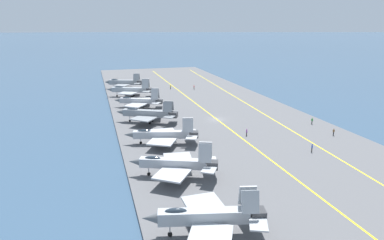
% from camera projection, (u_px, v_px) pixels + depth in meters
% --- Properties ---
extents(ground_plane, '(2000.00, 2000.00, 0.00)m').
position_uv_depth(ground_plane, '(217.00, 121.00, 95.76)').
color(ground_plane, '#334C66').
extents(carrier_deck, '(229.18, 55.70, 0.40)m').
position_uv_depth(carrier_deck, '(217.00, 120.00, 95.71)').
color(carrier_deck, '#565659').
rests_on(carrier_deck, ground).
extents(deck_stripe_foul_line, '(205.93, 12.42, 0.01)m').
position_uv_depth(deck_stripe_foul_line, '(266.00, 115.00, 99.76)').
color(deck_stripe_foul_line, yellow).
rests_on(deck_stripe_foul_line, carrier_deck).
extents(deck_stripe_centerline, '(206.26, 0.36, 0.01)m').
position_uv_depth(deck_stripe_centerline, '(217.00, 119.00, 95.65)').
color(deck_stripe_centerline, yellow).
rests_on(deck_stripe_centerline, carrier_deck).
extents(parked_jet_nearest, '(13.85, 15.61, 6.43)m').
position_uv_depth(parked_jet_nearest, '(207.00, 216.00, 42.74)').
color(parked_jet_nearest, '#9EA3A8').
rests_on(parked_jet_nearest, carrier_deck).
extents(parked_jet_second, '(12.98, 15.69, 6.51)m').
position_uv_depth(parked_jet_second, '(175.00, 163.00, 59.28)').
color(parked_jet_second, '#A8AAAF').
rests_on(parked_jet_second, carrier_deck).
extents(parked_jet_third, '(12.43, 16.54, 5.92)m').
position_uv_depth(parked_jet_third, '(163.00, 134.00, 75.61)').
color(parked_jet_third, '#A8AAAF').
rests_on(parked_jet_third, carrier_deck).
extents(parked_jet_fourth, '(12.76, 16.87, 6.15)m').
position_uv_depth(parked_jet_fourth, '(147.00, 113.00, 91.61)').
color(parked_jet_fourth, gray).
rests_on(parked_jet_fourth, carrier_deck).
extents(parked_jet_fifth, '(14.06, 15.69, 6.38)m').
position_uv_depth(parked_jet_fifth, '(139.00, 101.00, 108.08)').
color(parked_jet_fifth, '#A8AAAF').
rests_on(parked_jet_fifth, carrier_deck).
extents(parked_jet_sixth, '(12.60, 17.07, 6.66)m').
position_uv_depth(parked_jet_sixth, '(130.00, 90.00, 123.84)').
color(parked_jet_sixth, '#9EA3A8').
rests_on(parked_jet_sixth, carrier_deck).
extents(parked_jet_seventh, '(12.20, 15.73, 6.25)m').
position_uv_depth(parked_jet_seventh, '(124.00, 82.00, 139.09)').
color(parked_jet_seventh, gray).
rests_on(parked_jet_seventh, carrier_deck).
extents(crew_purple_vest, '(0.45, 0.38, 1.75)m').
position_uv_depth(crew_purple_vest, '(247.00, 132.00, 81.44)').
color(crew_purple_vest, '#383328').
rests_on(crew_purple_vest, carrier_deck).
extents(crew_yellow_vest, '(0.41, 0.46, 1.79)m').
position_uv_depth(crew_yellow_vest, '(170.00, 87.00, 138.67)').
color(crew_yellow_vest, '#232328').
rests_on(crew_yellow_vest, carrier_deck).
extents(crew_blue_vest, '(0.46, 0.42, 1.81)m').
position_uv_depth(crew_blue_vest, '(312.00, 148.00, 71.15)').
color(crew_blue_vest, '#4C473D').
rests_on(crew_blue_vest, carrier_deck).
extents(crew_green_vest, '(0.46, 0.43, 1.73)m').
position_uv_depth(crew_green_vest, '(312.00, 121.00, 90.88)').
color(crew_green_vest, '#232328').
rests_on(crew_green_vest, carrier_deck).
extents(crew_red_vest, '(0.41, 0.31, 1.83)m').
position_uv_depth(crew_red_vest, '(194.00, 87.00, 137.96)').
color(crew_red_vest, '#383328').
rests_on(crew_red_vest, carrier_deck).
extents(crew_brown_vest, '(0.30, 0.40, 1.72)m').
position_uv_depth(crew_brown_vest, '(334.00, 132.00, 81.68)').
color(crew_brown_vest, '#232328').
rests_on(crew_brown_vest, carrier_deck).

